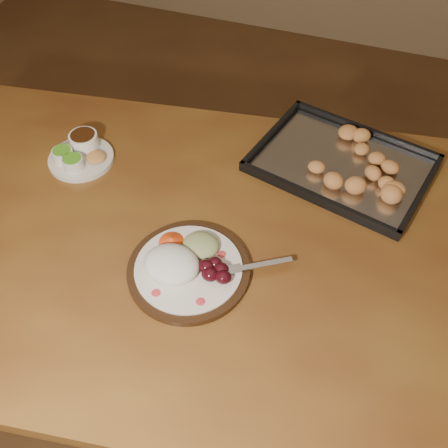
% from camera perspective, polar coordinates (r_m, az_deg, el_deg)
% --- Properties ---
extents(ground, '(4.00, 4.00, 0.00)m').
position_cam_1_polar(ground, '(1.91, -5.99, -7.40)').
color(ground, brown).
rests_on(ground, ground).
extents(dining_table, '(1.62, 1.11, 0.75)m').
position_cam_1_polar(dining_table, '(1.16, -2.78, -4.62)').
color(dining_table, brown).
rests_on(dining_table, ground).
extents(dinner_plate, '(0.32, 0.25, 0.06)m').
position_cam_1_polar(dinner_plate, '(1.02, -4.36, -4.74)').
color(dinner_plate, black).
rests_on(dinner_plate, dining_table).
extents(condiment_saucer, '(0.16, 0.16, 0.05)m').
position_cam_1_polar(condiment_saucer, '(1.30, -16.14, 7.76)').
color(condiment_saucer, silver).
rests_on(condiment_saucer, dining_table).
extents(baking_tray, '(0.47, 0.39, 0.04)m').
position_cam_1_polar(baking_tray, '(1.26, 13.29, 6.86)').
color(baking_tray, black).
rests_on(baking_tray, dining_table).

